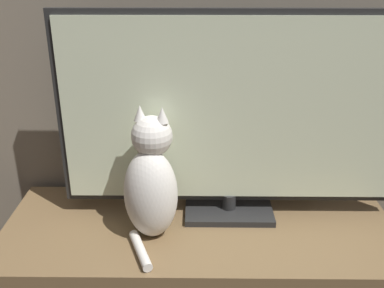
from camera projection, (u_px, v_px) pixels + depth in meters
tv at (232, 117)px, 1.36m from camera, size 1.06×0.17×0.65m
cat at (151, 183)px, 1.32m from camera, size 0.19×0.28×0.40m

